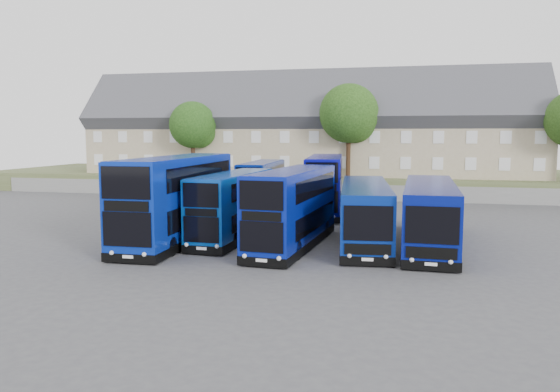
{
  "coord_description": "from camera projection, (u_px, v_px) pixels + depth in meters",
  "views": [
    {
      "loc": [
        7.37,
        -28.17,
        6.24
      ],
      "look_at": [
        -0.59,
        6.77,
        2.2
      ],
      "focal_mm": 35.0,
      "sensor_mm": 36.0,
      "label": 1
    }
  ],
  "objects": [
    {
      "name": "ground",
      "position": [
        263.0,
        250.0,
        29.62
      ],
      "size": [
        120.0,
        120.0,
        0.0
      ],
      "primitive_type": "plane",
      "color": "#444348",
      "rests_on": "ground"
    },
    {
      "name": "retaining_wall",
      "position": [
        325.0,
        192.0,
        52.78
      ],
      "size": [
        70.0,
        0.4,
        1.5
      ],
      "primitive_type": "cube",
      "color": "slate",
      "rests_on": "ground"
    },
    {
      "name": "earth_bank",
      "position": [
        338.0,
        181.0,
        62.44
      ],
      "size": [
        80.0,
        20.0,
        2.0
      ],
      "primitive_type": "cube",
      "color": "#505A32",
      "rests_on": "ground"
    },
    {
      "name": "terrace_row",
      "position": [
        306.0,
        131.0,
        58.61
      ],
      "size": [
        48.0,
        10.4,
        11.2
      ],
      "color": "tan",
      "rests_on": "earth_bank"
    },
    {
      "name": "dd_front_left",
      "position": [
        177.0,
        200.0,
        31.96
      ],
      "size": [
        3.02,
        12.43,
        4.92
      ],
      "rotation": [
        0.0,
        0.0,
        0.02
      ],
      "color": "#0826A3",
      "rests_on": "ground"
    },
    {
      "name": "dd_front_mid",
      "position": [
        233.0,
        207.0,
        32.65
      ],
      "size": [
        2.6,
        9.96,
        3.93
      ],
      "rotation": [
        0.0,
        0.0,
        -0.03
      ],
      "color": "#0940A7",
      "rests_on": "ground"
    },
    {
      "name": "dd_front_right",
      "position": [
        293.0,
        209.0,
        30.33
      ],
      "size": [
        3.3,
        10.92,
        4.28
      ],
      "rotation": [
        0.0,
        0.0,
        -0.08
      ],
      "color": "#081A99",
      "rests_on": "ground"
    },
    {
      "name": "dd_rear_left",
      "position": [
        262.0,
        186.0,
        46.23
      ],
      "size": [
        2.75,
        9.97,
        3.92
      ],
      "rotation": [
        0.0,
        0.0,
        0.05
      ],
      "color": "navy",
      "rests_on": "ground"
    },
    {
      "name": "dd_rear_right",
      "position": [
        325.0,
        185.0,
        43.43
      ],
      "size": [
        3.74,
        11.51,
        4.5
      ],
      "rotation": [
        0.0,
        0.0,
        0.1
      ],
      "color": "#070890",
      "rests_on": "ground"
    },
    {
      "name": "coach_east_a",
      "position": [
        365.0,
        214.0,
        31.61
      ],
      "size": [
        3.78,
        12.68,
        3.42
      ],
      "rotation": [
        0.0,
        0.0,
        0.09
      ],
      "color": "navy",
      "rests_on": "ground"
    },
    {
      "name": "coach_east_b",
      "position": [
        429.0,
        215.0,
        30.72
      ],
      "size": [
        3.04,
        12.95,
        3.52
      ],
      "rotation": [
        0.0,
        0.0,
        -0.03
      ],
      "color": "navy",
      "rests_on": "ground"
    },
    {
      "name": "tree_west",
      "position": [
        194.0,
        127.0,
        56.2
      ],
      "size": [
        4.8,
        4.8,
        7.65
      ],
      "color": "#382314",
      "rests_on": "earth_bank"
    },
    {
      "name": "tree_mid",
      "position": [
        350.0,
        116.0,
        53.04
      ],
      "size": [
        5.76,
        5.76,
        9.18
      ],
      "color": "#382314",
      "rests_on": "earth_bank"
    }
  ]
}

